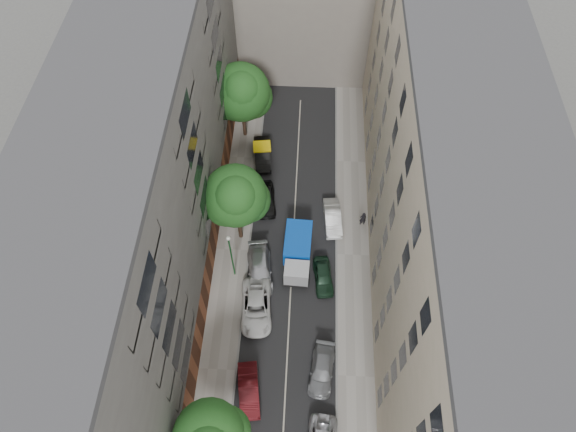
# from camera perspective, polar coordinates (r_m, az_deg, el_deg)

# --- Properties ---
(ground) EXTENTS (120.00, 120.00, 0.00)m
(ground) POSITION_cam_1_polar(r_m,az_deg,el_deg) (47.01, 0.51, -4.12)
(ground) COLOR #4C4C49
(ground) RESTS_ON ground
(road_surface) EXTENTS (8.00, 44.00, 0.02)m
(road_surface) POSITION_cam_1_polar(r_m,az_deg,el_deg) (47.01, 0.51, -4.11)
(road_surface) COLOR black
(road_surface) RESTS_ON ground
(sidewalk_left) EXTENTS (3.00, 44.00, 0.15)m
(sidewalk_left) POSITION_cam_1_polar(r_m,az_deg,el_deg) (47.36, -6.16, -3.76)
(sidewalk_left) COLOR gray
(sidewalk_left) RESTS_ON ground
(sidewalk_right) EXTENTS (3.00, 44.00, 0.15)m
(sidewalk_right) POSITION_cam_1_polar(r_m,az_deg,el_deg) (47.18, 7.22, -4.34)
(sidewalk_right) COLOR gray
(sidewalk_right) RESTS_ON ground
(building_left) EXTENTS (8.00, 44.00, 20.00)m
(building_left) POSITION_cam_1_polar(r_m,az_deg,el_deg) (40.37, -15.21, 3.73)
(building_left) COLOR #4F4C49
(building_left) RESTS_ON ground
(building_right) EXTENTS (8.00, 44.00, 20.00)m
(building_right) POSITION_cam_1_polar(r_m,az_deg,el_deg) (39.96, 16.60, 2.44)
(building_right) COLOR #B7A48E
(building_right) RESTS_ON ground
(tarp_truck) EXTENTS (2.46, 5.75, 2.62)m
(tarp_truck) POSITION_cam_1_polar(r_m,az_deg,el_deg) (45.39, 1.07, -4.05)
(tarp_truck) COLOR black
(tarp_truck) RESTS_ON ground
(car_left_1) EXTENTS (2.15, 4.51, 1.43)m
(car_left_1) POSITION_cam_1_polar(r_m,az_deg,el_deg) (41.69, -4.38, -18.74)
(car_left_1) COLOR #4F0F13
(car_left_1) RESTS_ON ground
(car_left_2) EXTENTS (2.93, 5.60, 1.50)m
(car_left_2) POSITION_cam_1_polar(r_m,az_deg,el_deg) (43.89, -3.54, -10.06)
(car_left_2) COLOR silver
(car_left_2) RESTS_ON ground
(car_left_3) EXTENTS (2.82, 5.39, 1.49)m
(car_left_3) POSITION_cam_1_polar(r_m,az_deg,el_deg) (45.44, -3.15, -5.91)
(car_left_3) COLOR #B1B1B6
(car_left_3) RESTS_ON ground
(car_left_4) EXTENTS (2.24, 4.42, 1.44)m
(car_left_4) POSITION_cam_1_polar(r_m,az_deg,el_deg) (49.43, -2.44, 1.89)
(car_left_4) COLOR black
(car_left_4) RESTS_ON ground
(car_left_5) EXTENTS (2.18, 4.72, 1.50)m
(car_left_5) POSITION_cam_1_polar(r_m,az_deg,el_deg) (52.90, -2.86, 6.87)
(car_left_5) COLOR black
(car_left_5) RESTS_ON ground
(car_right_1) EXTENTS (2.29, 4.57, 1.28)m
(car_right_1) POSITION_cam_1_polar(r_m,az_deg,el_deg) (42.17, 3.79, -16.70)
(car_right_1) COLOR gray
(car_right_1) RESTS_ON ground
(car_right_2) EXTENTS (2.06, 4.07, 1.33)m
(car_right_2) POSITION_cam_1_polar(r_m,az_deg,el_deg) (45.24, 3.94, -6.71)
(car_right_2) COLOR #152F1E
(car_right_2) RESTS_ON ground
(car_right_3) EXTENTS (1.92, 4.40, 1.41)m
(car_right_3) POSITION_cam_1_polar(r_m,az_deg,el_deg) (48.36, 4.98, -0.20)
(car_right_3) COLOR silver
(car_right_3) RESTS_ON ground
(tree_mid) EXTENTS (5.60, 5.37, 9.29)m
(tree_mid) POSITION_cam_1_polar(r_m,az_deg,el_deg) (42.72, -5.76, 2.00)
(tree_mid) COLOR #382619
(tree_mid) RESTS_ON sidewalk_left
(tree_far) EXTENTS (5.97, 5.79, 8.92)m
(tree_far) POSITION_cam_1_polar(r_m,az_deg,el_deg) (51.49, -5.15, 13.33)
(tree_far) COLOR #382619
(tree_far) RESTS_ON sidewalk_left
(lamp_post) EXTENTS (0.36, 0.36, 6.28)m
(lamp_post) POSITION_cam_1_polar(r_m,az_deg,el_deg) (42.67, -6.37, -4.02)
(lamp_post) COLOR #175325
(lamp_post) RESTS_ON sidewalk_left
(pedestrian) EXTENTS (0.70, 0.51, 1.79)m
(pedestrian) POSITION_cam_1_polar(r_m,az_deg,el_deg) (48.23, 8.33, -0.30)
(pedestrian) COLOR black
(pedestrian) RESTS_ON sidewalk_right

